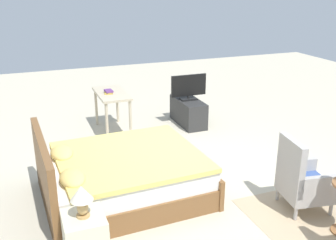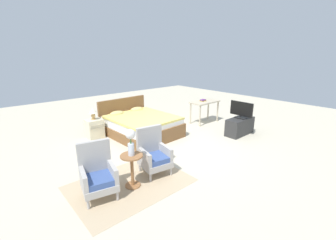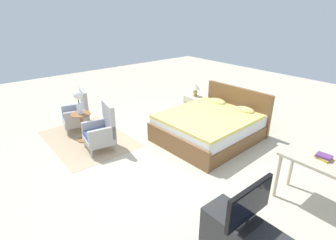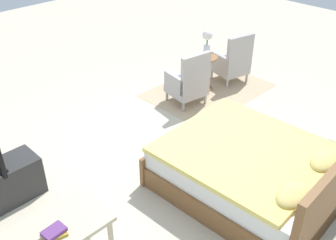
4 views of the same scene
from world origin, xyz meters
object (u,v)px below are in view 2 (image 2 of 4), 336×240
armchair_by_window_right (153,155)px  nightstand (95,129)px  tv_stand (240,126)px  tv_flatscreen (241,110)px  side_table (132,167)px  flower_vase (131,140)px  book_stack (203,100)px  vanity_desk (205,105)px  table_lamp (93,112)px  armchair_by_window_left (98,175)px  bed (140,125)px

armchair_by_window_right → nightstand: armchair_by_window_right is taller
tv_stand → tv_flatscreen: 0.50m
tv_flatscreen → side_table: bearing=-176.8°
flower_vase → book_stack: size_ratio=2.22×
vanity_desk → tv_flatscreen: bearing=-95.3°
flower_vase → vanity_desk: (4.01, 1.68, -0.27)m
table_lamp → flower_vase: bearing=-100.7°
armchair_by_window_left → armchair_by_window_right: same height
nightstand → tv_flatscreen: bearing=-37.5°
nightstand → vanity_desk: vanity_desk is taller
nightstand → book_stack: bearing=-16.8°
armchair_by_window_left → tv_stand: 4.45m
vanity_desk → book_stack: (-0.03, 0.06, 0.14)m
armchair_by_window_left → tv_flatscreen: (4.45, 0.07, 0.36)m
bed → tv_stand: 2.94m
bed → tv_flatscreen: bearing=-41.0°
flower_vase → armchair_by_window_right: bearing=13.9°
armchair_by_window_left → book_stack: (4.55, 1.59, 0.40)m
side_table → nightstand: 2.84m
nightstand → book_stack: size_ratio=2.53×
tv_stand → vanity_desk: (0.14, 1.47, 0.39)m
tv_stand → book_stack: bearing=86.0°
bed → vanity_desk: 2.42m
bed → armchair_by_window_right: bed is taller
nightstand → tv_flatscreen: tv_flatscreen is taller
armchair_by_window_left → nightstand: size_ratio=1.69×
flower_vase → book_stack: (3.98, 1.74, -0.13)m
table_lamp → tv_flatscreen: size_ratio=0.47×
bed → flower_vase: 2.77m
bed → side_table: bed is taller
armchair_by_window_left → nightstand: armchair_by_window_left is taller
armchair_by_window_left → flower_vase: bearing=-14.4°
flower_vase → tv_stand: bearing=3.2°
tv_stand → vanity_desk: vanity_desk is taller
nightstand → table_lamp: (0.00, 0.00, 0.49)m
armchair_by_window_left → vanity_desk: bearing=18.5°
bed → vanity_desk: bed is taller
bed → flower_vase: bearing=-127.7°
vanity_desk → table_lamp: bearing=162.4°
table_lamp → book_stack: 3.60m
flower_vase → armchair_by_window_left: bearing=165.6°
armchair_by_window_right → book_stack: bearing=25.3°
side_table → tv_stand: (3.87, 0.21, -0.14)m
vanity_desk → book_stack: bearing=117.8°
bed → flower_vase: flower_vase is taller
flower_vase → vanity_desk: 4.35m
vanity_desk → tv_stand: bearing=-95.4°
armchair_by_window_right → table_lamp: size_ratio=2.79×
table_lamp → side_table: bearing=-100.7°
armchair_by_window_right → flower_vase: (-0.60, -0.15, 0.52)m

